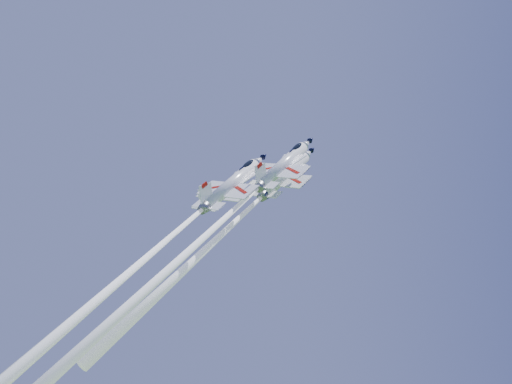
{
  "coord_description": "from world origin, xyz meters",
  "views": [
    {
      "loc": [
        1.17,
        -92.45,
        67.79
      ],
      "look_at": [
        0.0,
        0.0,
        82.4
      ],
      "focal_mm": 40.0,
      "sensor_mm": 36.0,
      "label": 1
    }
  ],
  "objects_px": {
    "jet_lead": "(227,230)",
    "jet_slot": "(120,280)",
    "jet_left": "(160,246)",
    "jet_right": "(192,248)"
  },
  "relations": [
    {
      "from": "jet_lead",
      "to": "jet_slot",
      "type": "distance_m",
      "value": 20.04
    },
    {
      "from": "jet_left",
      "to": "jet_slot",
      "type": "distance_m",
      "value": 17.53
    },
    {
      "from": "jet_slot",
      "to": "jet_left",
      "type": "bearing_deg",
      "value": 121.49
    },
    {
      "from": "jet_lead",
      "to": "jet_right",
      "type": "xyz_separation_m",
      "value": [
        -4.03,
        -9.62,
        -3.36
      ]
    },
    {
      "from": "jet_left",
      "to": "jet_slot",
      "type": "height_order",
      "value": "jet_left"
    },
    {
      "from": "jet_lead",
      "to": "jet_slot",
      "type": "height_order",
      "value": "jet_lead"
    },
    {
      "from": "jet_left",
      "to": "jet_lead",
      "type": "bearing_deg",
      "value": 22.57
    },
    {
      "from": "jet_left",
      "to": "jet_right",
      "type": "xyz_separation_m",
      "value": [
        6.6,
        -12.64,
        -1.11
      ]
    },
    {
      "from": "jet_left",
      "to": "jet_slot",
      "type": "relative_size",
      "value": 0.82
    },
    {
      "from": "jet_right",
      "to": "jet_slot",
      "type": "bearing_deg",
      "value": -117.15
    }
  ]
}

